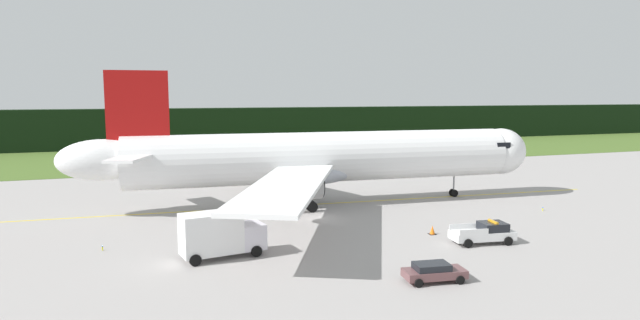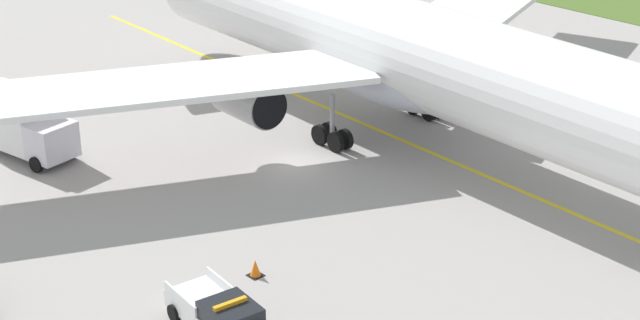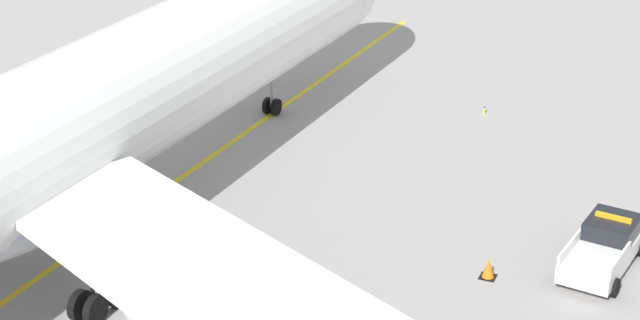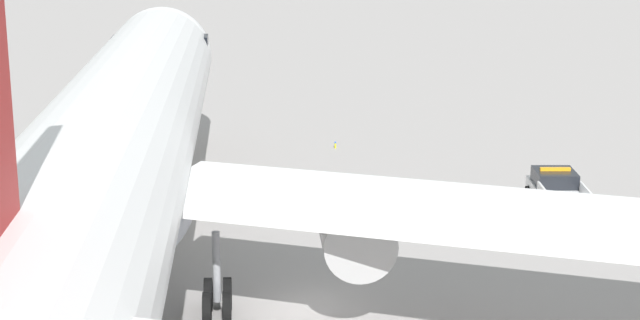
% 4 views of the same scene
% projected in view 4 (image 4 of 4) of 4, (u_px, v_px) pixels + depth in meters
% --- Properties ---
extents(ground, '(320.00, 320.00, 0.00)m').
position_uv_depth(ground, '(307.00, 308.00, 37.75)').
color(ground, '#9B9694').
extents(taxiway_centerline_main, '(70.71, 5.12, 0.01)m').
position_uv_depth(taxiway_centerline_main, '(122.00, 287.00, 39.81)').
color(taxiway_centerline_main, yellow).
rests_on(taxiway_centerline_main, ground).
extents(airliner, '(55.19, 52.27, 15.16)m').
position_uv_depth(airliner, '(114.00, 156.00, 37.95)').
color(airliner, white).
rests_on(airliner, ground).
extents(ops_pickup_truck, '(5.62, 2.97, 1.94)m').
position_uv_depth(ops_pickup_truck, '(558.00, 192.00, 49.31)').
color(ops_pickup_truck, silver).
rests_on(ops_pickup_truck, ground).
extents(apron_cone, '(0.64, 0.64, 0.79)m').
position_uv_depth(apron_cone, '(492.00, 223.00, 46.34)').
color(apron_cone, black).
rests_on(apron_cone, ground).
extents(taxiway_edge_light_east, '(0.12, 0.12, 0.42)m').
position_uv_depth(taxiway_edge_light_east, '(335.00, 145.00, 61.71)').
color(taxiway_edge_light_east, yellow).
rests_on(taxiway_edge_light_east, ground).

